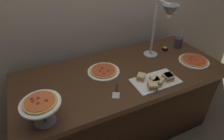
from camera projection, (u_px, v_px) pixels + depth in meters
ground_plane at (120, 127)px, 2.16m from camera, size 8.00×8.00×0.00m
back_wall at (99, 8)px, 1.85m from camera, size 4.40×0.04×2.40m
buffet_table at (121, 102)px, 1.94m from camera, size 1.90×0.84×0.76m
heat_lamp at (166, 17)px, 1.62m from camera, size 0.15×0.32×0.57m
pizza_plate_front at (194, 60)px, 1.86m from camera, size 0.29×0.29×0.03m
pizza_plate_center at (104, 71)px, 1.72m from camera, size 0.29×0.29×0.03m
pizza_plate_raised_stand at (41, 105)px, 1.17m from camera, size 0.25×0.25×0.19m
sandwich_platter at (157, 80)px, 1.58m from camera, size 0.40×0.23×0.06m
sauce_cup_near at (165, 49)px, 2.05m from camera, size 0.06×0.06×0.03m
sauce_cup_far at (41, 93)px, 1.46m from camera, size 0.06×0.06×0.03m
utensil_holder at (178, 43)px, 2.08m from camera, size 0.08×0.08×0.22m
serving_spatula at (116, 92)px, 1.50m from camera, size 0.12×0.16×0.01m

